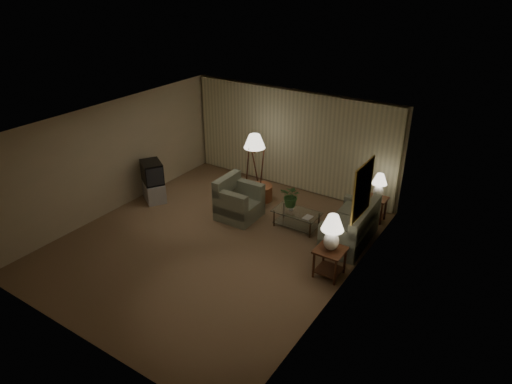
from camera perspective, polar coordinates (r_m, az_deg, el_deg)
ground at (r=10.23m, az=-5.29°, el=-6.19°), size 7.00×7.00×0.00m
room_shell at (r=10.51m, az=-0.51°, el=5.56°), size 6.04×7.02×2.72m
sofa at (r=10.21m, az=11.63°, el=-4.37°), size 1.69×0.94×0.73m
armchair at (r=10.95m, az=-2.12°, el=-1.32°), size 0.98×0.94×0.80m
side_table_near at (r=9.07m, az=9.21°, el=-8.07°), size 0.56×0.56×0.60m
side_table_far at (r=11.19m, az=14.82°, el=-1.63°), size 0.47×0.39×0.60m
table_lamp_near at (r=8.73m, az=9.51°, el=-4.66°), size 0.44×0.44×0.75m
table_lamp_far at (r=10.94m, az=15.15°, el=0.99°), size 0.35×0.35×0.61m
coffee_table at (r=10.61m, az=5.08°, el=-3.14°), size 1.08×0.59×0.41m
tv_cabinet at (r=12.13m, az=-12.63°, el=0.15°), size 1.16×1.13×0.50m
crt_tv at (r=11.91m, az=-12.87°, el=2.43°), size 1.07×1.05×0.56m
floor_lamp at (r=11.79m, az=-0.18°, el=3.47°), size 0.55×0.55×1.70m
ottoman at (r=11.87m, az=0.61°, el=-0.06°), size 0.60×0.60×0.40m
vase at (r=10.57m, az=4.41°, el=-1.93°), size 0.15×0.15×0.15m
flowers at (r=10.41m, az=4.48°, el=-0.28°), size 0.49×0.42×0.53m
book at (r=10.36m, az=6.06°, el=-3.03°), size 0.19×0.25×0.02m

